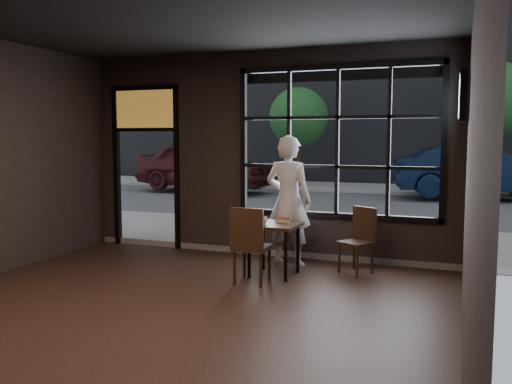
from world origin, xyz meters
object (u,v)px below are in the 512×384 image
at_px(chair_near, 252,245).
at_px(cafe_table, 274,249).
at_px(man, 288,201).
at_px(navy_car, 476,171).

bearing_deg(chair_near, cafe_table, -106.80).
relative_size(chair_near, man, 0.53).
height_order(cafe_table, man, man).
bearing_deg(man, cafe_table, 95.90).
height_order(man, navy_car, man).
relative_size(cafe_table, chair_near, 0.72).
xyz_separation_m(cafe_table, chair_near, (-0.13, -0.48, 0.14)).
bearing_deg(chair_near, man, -97.92).
bearing_deg(navy_car, man, 152.90).
distance_m(man, navy_car, 10.22).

